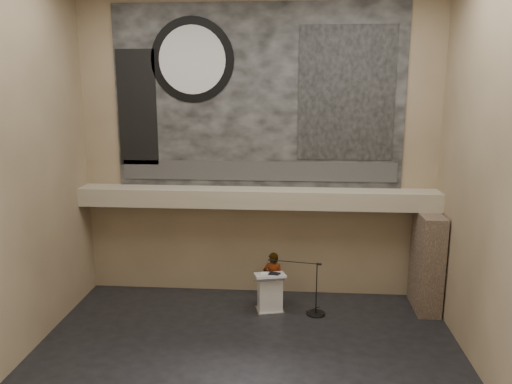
{
  "coord_description": "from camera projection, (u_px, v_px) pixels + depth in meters",
  "views": [
    {
      "loc": [
        0.99,
        -9.94,
        6.1
      ],
      "look_at": [
        0.0,
        3.2,
        3.2
      ],
      "focal_mm": 35.0,
      "sensor_mm": 36.0,
      "label": 1
    }
  ],
  "objects": [
    {
      "name": "speaker_person",
      "position": [
        273.0,
        279.0,
        13.79
      ],
      "size": [
        0.61,
        0.43,
        1.56
      ],
      "primitive_type": "imported",
      "rotation": [
        0.0,
        0.0,
        3.03
      ],
      "color": "white",
      "rests_on": "floor"
    },
    {
      "name": "wall_right",
      "position": [
        498.0,
        179.0,
        9.78
      ],
      "size": [
        0.02,
        8.0,
        8.5
      ],
      "primitive_type": "cube",
      "color": "#806D51",
      "rests_on": "floor"
    },
    {
      "name": "sprinkler_right",
      "position": [
        325.0,
        209.0,
        13.8
      ],
      "size": [
        0.04,
        0.04,
        0.06
      ],
      "primitive_type": "cylinder",
      "color": "#B2893D",
      "rests_on": "soffit"
    },
    {
      "name": "banner_clock_rim",
      "position": [
        192.0,
        60.0,
        13.58
      ],
      "size": [
        2.3,
        0.02,
        2.3
      ],
      "primitive_type": "cylinder",
      "rotation": [
        1.57,
        0.0,
        0.0
      ],
      "color": "black",
      "rests_on": "banner"
    },
    {
      "name": "papers",
      "position": [
        264.0,
        274.0,
        13.31
      ],
      "size": [
        0.25,
        0.31,
        0.0
      ],
      "primitive_type": "cube",
      "rotation": [
        0.0,
        0.0,
        0.21
      ],
      "color": "silver",
      "rests_on": "lectern"
    },
    {
      "name": "floor",
      "position": [
        245.0,
        364.0,
        11.06
      ],
      "size": [
        10.0,
        10.0,
        0.0
      ],
      "primitive_type": "plane",
      "color": "black",
      "rests_on": "ground"
    },
    {
      "name": "banner_building_print",
      "position": [
        347.0,
        94.0,
        13.47
      ],
      "size": [
        2.6,
        0.02,
        3.6
      ],
      "primitive_type": "cube",
      "color": "black",
      "rests_on": "banner"
    },
    {
      "name": "banner_brick_print",
      "position": [
        137.0,
        108.0,
        13.98
      ],
      "size": [
        1.1,
        0.02,
        3.2
      ],
      "primitive_type": "cube",
      "color": "black",
      "rests_on": "banner"
    },
    {
      "name": "wall_front",
      "position": [
        213.0,
        233.0,
        6.25
      ],
      "size": [
        10.0,
        0.02,
        8.5
      ],
      "primitive_type": "cube",
      "color": "#806D51",
      "rests_on": "floor"
    },
    {
      "name": "sprinkler_left",
      "position": [
        200.0,
        207.0,
        14.06
      ],
      "size": [
        0.04,
        0.04,
        0.06
      ],
      "primitive_type": "cylinder",
      "color": "#B2893D",
      "rests_on": "soffit"
    },
    {
      "name": "banner_clock_face",
      "position": [
        192.0,
        60.0,
        13.56
      ],
      "size": [
        1.84,
        0.02,
        1.84
      ],
      "primitive_type": "cylinder",
      "rotation": [
        1.57,
        0.0,
        0.0
      ],
      "color": "silver",
      "rests_on": "banner"
    },
    {
      "name": "stone_pier",
      "position": [
        427.0,
        262.0,
        13.5
      ],
      "size": [
        0.6,
        1.4,
        2.7
      ],
      "primitive_type": "cube",
      "color": "#45362B",
      "rests_on": "floor"
    },
    {
      "name": "binder",
      "position": [
        274.0,
        274.0,
        13.25
      ],
      "size": [
        0.34,
        0.3,
        0.04
      ],
      "primitive_type": "cube",
      "rotation": [
        0.0,
        0.0,
        -0.33
      ],
      "color": "black",
      "rests_on": "lectern"
    },
    {
      "name": "soffit",
      "position": [
        257.0,
        198.0,
        13.93
      ],
      "size": [
        10.0,
        0.8,
        0.5
      ],
      "primitive_type": "cube",
      "color": "tan",
      "rests_on": "wall_back"
    },
    {
      "name": "wall_back",
      "position": [
        258.0,
        150.0,
        14.04
      ],
      "size": [
        10.0,
        0.02,
        8.5
      ],
      "primitive_type": "cube",
      "color": "#806D51",
      "rests_on": "floor"
    },
    {
      "name": "mic_stand",
      "position": [
        314.0,
        306.0,
        13.39
      ],
      "size": [
        1.56,
        0.52,
        1.46
      ],
      "rotation": [
        0.0,
        0.0,
        -0.17
      ],
      "color": "black",
      "rests_on": "floor"
    },
    {
      "name": "banner",
      "position": [
        258.0,
        97.0,
        13.7
      ],
      "size": [
        8.0,
        0.05,
        5.0
      ],
      "primitive_type": "cube",
      "color": "black",
      "rests_on": "wall_back"
    },
    {
      "name": "wall_left",
      "position": [
        9.0,
        172.0,
        10.51
      ],
      "size": [
        0.02,
        8.0,
        8.5
      ],
      "primitive_type": "cube",
      "color": "#806D51",
      "rests_on": "floor"
    },
    {
      "name": "lectern",
      "position": [
        270.0,
        293.0,
        13.43
      ],
      "size": [
        0.91,
        0.73,
        1.14
      ],
      "rotation": [
        0.0,
        0.0,
        0.23
      ],
      "color": "silver",
      "rests_on": "floor"
    },
    {
      "name": "banner_text_strip",
      "position": [
        258.0,
        171.0,
        14.1
      ],
      "size": [
        7.76,
        0.02,
        0.55
      ],
      "primitive_type": "cube",
      "color": "#2E2E2E",
      "rests_on": "banner"
    }
  ]
}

